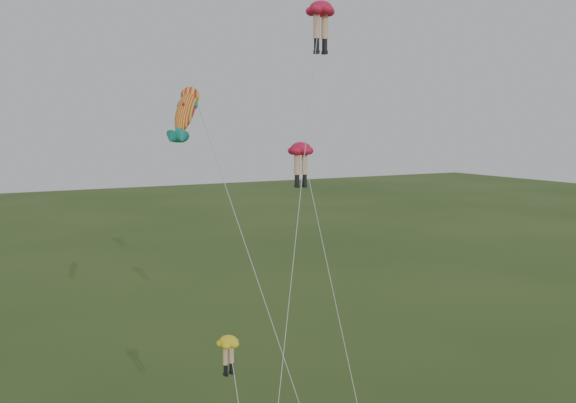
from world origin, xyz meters
TOP-DOWN VIEW (x-y plane):
  - legs_kite_red_high at (5.51, 7.66)m, footprint 9.16×10.27m
  - legs_kite_red_mid at (4.18, 7.24)m, footprint 2.26×10.20m
  - legs_kite_yellow at (-2.30, 2.02)m, footprint 2.11×7.32m
  - fish_kite at (-2.57, 5.92)m, footprint 4.89×9.41m

SIDE VIEW (x-z plane):
  - legs_kite_yellow at x=-2.30m, z-range 3.25..11.11m
  - legs_kite_red_mid at x=4.18m, z-range 7.08..22.82m
  - fish_kite at x=-2.57m, z-range 7.87..26.50m
  - legs_kite_red_high at x=5.51m, z-range 10.65..33.74m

